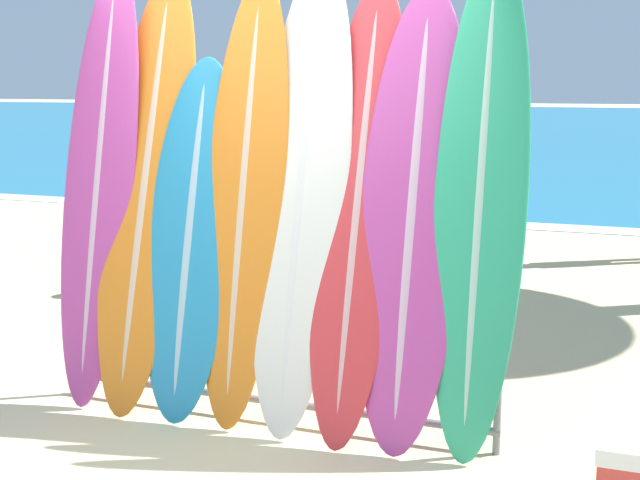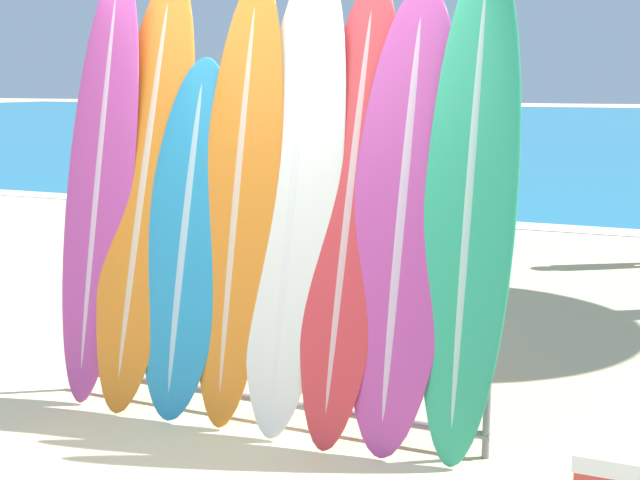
{
  "view_description": "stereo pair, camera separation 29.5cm",
  "coord_description": "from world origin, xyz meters",
  "px_view_note": "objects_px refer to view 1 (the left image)",
  "views": [
    {
      "loc": [
        2.11,
        -3.68,
        1.92
      ],
      "look_at": [
        0.11,
        1.55,
        0.92
      ],
      "focal_mm": 50.0,
      "sensor_mm": 36.0,
      "label": 1
    },
    {
      "loc": [
        2.38,
        -3.57,
        1.92
      ],
      "look_at": [
        0.11,
        1.55,
        0.92
      ],
      "focal_mm": 50.0,
      "sensor_mm": 36.0,
      "label": 2
    }
  ],
  "objects_px": {
    "surfboard_slot_4": "(301,195)",
    "person_near_water": "(394,180)",
    "surfboard_slot_3": "(244,200)",
    "surfboard_slot_6": "(412,217)",
    "surfboard_rack": "(270,339)",
    "person_far_left": "(272,156)",
    "person_far_right": "(219,188)",
    "surfboard_slot_1": "(146,189)",
    "surfboard_slot_2": "(191,238)",
    "surfboard_slot_5": "(358,208)",
    "surfboard_slot_0": "(99,183)",
    "surfboard_slot_7": "(480,207)"
  },
  "relations": [
    {
      "from": "surfboard_slot_6",
      "to": "surfboard_slot_1",
      "type": "bearing_deg",
      "value": 178.75
    },
    {
      "from": "surfboard_slot_0",
      "to": "surfboard_slot_7",
      "type": "bearing_deg",
      "value": -0.5
    },
    {
      "from": "person_near_water",
      "to": "surfboard_slot_5",
      "type": "bearing_deg",
      "value": 13.32
    },
    {
      "from": "surfboard_slot_2",
      "to": "surfboard_slot_4",
      "type": "relative_size",
      "value": 0.79
    },
    {
      "from": "person_far_left",
      "to": "surfboard_slot_6",
      "type": "bearing_deg",
      "value": 31.38
    },
    {
      "from": "surfboard_slot_1",
      "to": "surfboard_slot_6",
      "type": "height_order",
      "value": "surfboard_slot_1"
    },
    {
      "from": "surfboard_slot_5",
      "to": "surfboard_slot_3",
      "type": "bearing_deg",
      "value": -177.6
    },
    {
      "from": "surfboard_slot_4",
      "to": "person_near_water",
      "type": "xyz_separation_m",
      "value": [
        -0.65,
        4.08,
        -0.36
      ]
    },
    {
      "from": "surfboard_slot_0",
      "to": "person_far_left",
      "type": "relative_size",
      "value": 1.46
    },
    {
      "from": "surfboard_slot_3",
      "to": "person_far_right",
      "type": "bearing_deg",
      "value": 119.85
    },
    {
      "from": "surfboard_slot_4",
      "to": "surfboard_slot_6",
      "type": "relative_size",
      "value": 1.07
    },
    {
      "from": "surfboard_slot_4",
      "to": "surfboard_rack",
      "type": "bearing_deg",
      "value": -154.6
    },
    {
      "from": "person_near_water",
      "to": "surfboard_slot_1",
      "type": "bearing_deg",
      "value": -5.03
    },
    {
      "from": "surfboard_slot_2",
      "to": "person_near_water",
      "type": "relative_size",
      "value": 1.19
    },
    {
      "from": "surfboard_slot_6",
      "to": "person_near_water",
      "type": "bearing_deg",
      "value": 107.43
    },
    {
      "from": "surfboard_slot_5",
      "to": "surfboard_slot_6",
      "type": "height_order",
      "value": "surfboard_slot_5"
    },
    {
      "from": "surfboard_slot_2",
      "to": "surfboard_slot_6",
      "type": "height_order",
      "value": "surfboard_slot_6"
    },
    {
      "from": "surfboard_rack",
      "to": "surfboard_slot_5",
      "type": "height_order",
      "value": "surfboard_slot_5"
    },
    {
      "from": "surfboard_slot_6",
      "to": "person_far_right",
      "type": "height_order",
      "value": "surfboard_slot_6"
    },
    {
      "from": "surfboard_rack",
      "to": "person_far_right",
      "type": "xyz_separation_m",
      "value": [
        -1.79,
        2.88,
        0.46
      ]
    },
    {
      "from": "surfboard_slot_0",
      "to": "surfboard_slot_5",
      "type": "distance_m",
      "value": 1.64
    },
    {
      "from": "surfboard_rack",
      "to": "surfboard_slot_3",
      "type": "distance_m",
      "value": 0.8
    },
    {
      "from": "person_far_right",
      "to": "surfboard_slot_0",
      "type": "bearing_deg",
      "value": -99.11
    },
    {
      "from": "surfboard_slot_2",
      "to": "surfboard_slot_7",
      "type": "distance_m",
      "value": 1.67
    },
    {
      "from": "surfboard_rack",
      "to": "surfboard_slot_5",
      "type": "relative_size",
      "value": 1.05
    },
    {
      "from": "surfboard_slot_4",
      "to": "surfboard_slot_7",
      "type": "relative_size",
      "value": 1.01
    },
    {
      "from": "surfboard_slot_2",
      "to": "surfboard_slot_3",
      "type": "relative_size",
      "value": 0.82
    },
    {
      "from": "surfboard_slot_5",
      "to": "surfboard_slot_6",
      "type": "bearing_deg",
      "value": -4.67
    },
    {
      "from": "surfboard_rack",
      "to": "surfboard_slot_6",
      "type": "height_order",
      "value": "surfboard_slot_6"
    },
    {
      "from": "surfboard_rack",
      "to": "person_far_left",
      "type": "distance_m",
      "value": 6.51
    },
    {
      "from": "surfboard_rack",
      "to": "surfboard_slot_7",
      "type": "xyz_separation_m",
      "value": [
        1.16,
        0.05,
        0.8
      ]
    },
    {
      "from": "person_far_right",
      "to": "surfboard_slot_1",
      "type": "bearing_deg",
      "value": -93.08
    },
    {
      "from": "surfboard_slot_5",
      "to": "person_near_water",
      "type": "xyz_separation_m",
      "value": [
        -0.98,
        4.08,
        -0.3
      ]
    },
    {
      "from": "surfboard_slot_1",
      "to": "surfboard_slot_5",
      "type": "bearing_deg",
      "value": -0.46
    },
    {
      "from": "surfboard_slot_3",
      "to": "surfboard_slot_6",
      "type": "bearing_deg",
      "value": 0.17
    },
    {
      "from": "surfboard_slot_3",
      "to": "surfboard_slot_5",
      "type": "xyz_separation_m",
      "value": [
        0.67,
        0.03,
        -0.02
      ]
    },
    {
      "from": "surfboard_slot_1",
      "to": "surfboard_slot_6",
      "type": "distance_m",
      "value": 1.63
    },
    {
      "from": "surfboard_slot_4",
      "to": "surfboard_slot_6",
      "type": "distance_m",
      "value": 0.64
    },
    {
      "from": "surfboard_slot_7",
      "to": "surfboard_slot_3",
      "type": "bearing_deg",
      "value": 179.89
    },
    {
      "from": "surfboard_slot_5",
      "to": "person_far_left",
      "type": "xyz_separation_m",
      "value": [
        -3.11,
        5.86,
        -0.26
      ]
    },
    {
      "from": "surfboard_slot_0",
      "to": "person_far_right",
      "type": "distance_m",
      "value": 2.91
    },
    {
      "from": "surfboard_rack",
      "to": "surfboard_slot_2",
      "type": "distance_m",
      "value": 0.73
    },
    {
      "from": "surfboard_slot_7",
      "to": "person_far_left",
      "type": "relative_size",
      "value": 1.43
    },
    {
      "from": "surfboard_slot_6",
      "to": "person_far_left",
      "type": "xyz_separation_m",
      "value": [
        -3.42,
        5.88,
        -0.23
      ]
    },
    {
      "from": "surfboard_slot_0",
      "to": "person_near_water",
      "type": "relative_size",
      "value": 1.52
    },
    {
      "from": "surfboard_rack",
      "to": "surfboard_slot_0",
      "type": "xyz_separation_m",
      "value": [
        -1.14,
        0.07,
        0.83
      ]
    },
    {
      "from": "surfboard_slot_4",
      "to": "person_near_water",
      "type": "height_order",
      "value": "surfboard_slot_4"
    },
    {
      "from": "surfboard_slot_3",
      "to": "surfboard_slot_6",
      "type": "xyz_separation_m",
      "value": [
        0.97,
        0.0,
        -0.05
      ]
    },
    {
      "from": "surfboard_slot_4",
      "to": "person_far_left",
      "type": "xyz_separation_m",
      "value": [
        -2.78,
        5.86,
        -0.32
      ]
    },
    {
      "from": "surfboard_slot_2",
      "to": "person_far_right",
      "type": "bearing_deg",
      "value": 114.41
    }
  ]
}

